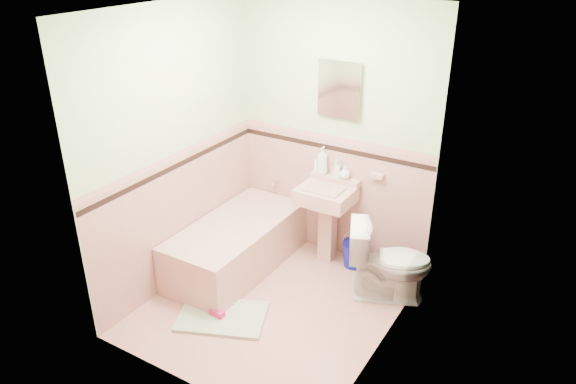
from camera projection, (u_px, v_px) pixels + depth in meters
The scene contains 32 objects.
floor at pixel (273, 304), 4.82m from camera, with size 2.20×2.20×0.00m, color tan.
ceiling at pixel (269, 8), 3.74m from camera, with size 2.20×2.20×0.00m, color white.
wall_back at pixel (335, 135), 5.13m from camera, with size 2.50×2.50×0.00m, color #EFE6C2.
wall_front at pixel (177, 235), 3.43m from camera, with size 2.50×2.50×0.00m, color #EFE6C2.
wall_left at pixel (175, 151), 4.74m from camera, with size 2.50×2.50×0.00m, color #EFE6C2.
wall_right at pixel (392, 205), 3.81m from camera, with size 2.50×2.50×0.00m, color #EFE6C2.
wainscot_back at pixel (332, 197), 5.40m from camera, with size 2.00×2.00×0.00m, color tan.
wainscot_front at pixel (187, 317), 3.72m from camera, with size 2.00×2.00×0.00m, color tan.
wainscot_left at pixel (182, 217), 5.02m from camera, with size 2.20×2.20×0.00m, color tan.
wainscot_right at pixel (383, 281), 4.10m from camera, with size 2.20×2.20×0.00m, color tan.
accent_back at pixel (333, 148), 5.17m from camera, with size 2.00×2.00×0.00m, color black.
accent_front at pixel (181, 252), 3.50m from camera, with size 2.00×2.00×0.00m, color black.
accent_left at pixel (178, 165), 4.79m from camera, with size 2.20×2.20×0.00m, color black.
accent_right at pixel (388, 220), 3.88m from camera, with size 2.20×2.20×0.00m, color black.
cap_back at pixel (334, 138), 5.13m from camera, with size 2.00×2.00×0.00m, color tan.
cap_front at pixel (180, 238), 3.45m from camera, with size 2.00×2.00×0.00m, color tan.
cap_left at pixel (177, 155), 4.75m from camera, with size 2.20×2.20×0.00m, color tan.
cap_right at pixel (389, 208), 3.83m from camera, with size 2.20×2.20×0.00m, color tan.
bathtub at pixel (237, 247), 5.27m from camera, with size 0.70×1.50×0.45m, color tan.
tub_faucet at pixel (276, 182), 5.65m from camera, with size 0.04×0.04×0.12m, color silver.
sink at pixel (325, 226), 5.29m from camera, with size 0.51×0.48×0.80m, color tan, non-canonical shape.
sink_faucet at pixel (333, 169), 5.16m from camera, with size 0.02×0.02×0.10m, color silver.
medicine_cabinet at pixel (340, 89), 4.89m from camera, with size 0.39×0.04×0.48m, color white.
soap_dish at pixel (377, 176), 5.01m from camera, with size 0.12×0.07×0.04m, color tan.
soap_bottle_left at pixel (323, 160), 5.23m from camera, with size 0.10×0.11×0.27m, color #B2B2B2.
soap_bottle_mid at pixel (336, 168), 5.19m from camera, with size 0.08×0.08×0.17m, color #B2B2B2.
soap_bottle_right at pixel (345, 172), 5.15m from camera, with size 0.10×0.10×0.13m, color #B2B2B2.
tube at pixel (316, 166), 5.30m from camera, with size 0.04×0.04×0.12m, color white.
toilet at pixel (390, 262), 4.77m from camera, with size 0.41×0.72×0.73m, color white.
bucket at pixel (355, 254), 5.33m from camera, with size 0.25×0.25×0.25m, color #0F1095, non-canonical shape.
bath_mat at pixel (222, 316), 4.64m from camera, with size 0.73×0.49×0.03m, color #97A78B.
shoe at pixel (217, 313), 4.62m from camera, with size 0.14×0.06×0.05m, color #BF1E59.
Camera 1 is at (2.13, -3.29, 2.97)m, focal length 34.00 mm.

